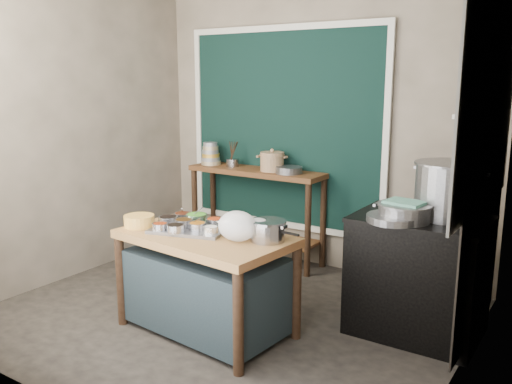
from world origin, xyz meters
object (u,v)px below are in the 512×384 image
Objects in this scene: prep_table at (206,283)px; yellow_basin at (139,221)px; saucepan at (268,231)px; ceramic_crock at (272,163)px; steamer at (404,212)px; condiment_tray at (191,229)px; back_counter at (256,215)px; stove_block at (418,277)px; utensil_cup at (233,163)px; stock_pot at (449,190)px.

yellow_basin reaches higher than prep_table.
ceramic_crock is (-0.87, 1.46, 0.21)m from saucepan.
steamer reaches higher than saucepan.
condiment_tray is 0.41m from yellow_basin.
saucepan is (1.06, -1.47, 0.35)m from back_counter.
condiment_tray is at bearing -150.31° from stove_block.
yellow_basin is 0.91× the size of ceramic_crock.
ceramic_crock is (0.19, -0.01, 0.56)m from back_counter.
utensil_cup reaches higher than yellow_basin.
back_counter is at bearing 91.97° from yellow_basin.
back_counter reaches higher than condiment_tray.
saucepan is 0.69× the size of steamer.
steamer is (1.38, 0.64, 0.18)m from condiment_tray.
condiment_tray reaches higher than prep_table.
prep_table is at bearing -151.62° from steamer.
stove_block is at bearing 47.45° from saucepan.
condiment_tray is 1.54m from steamer.
utensil_cup is 0.54× the size of ceramic_crock.
saucepan is 1.06× the size of ceramic_crock.
back_counter is at bearing 106.02° from condiment_tray.
stove_block is 1.65× the size of condiment_tray.
steamer is at bearing -23.33° from utensil_cup.
condiment_tray is (-1.45, -0.83, 0.34)m from stove_block.
utensil_cup is 0.49m from ceramic_crock.
utensil_cup is 2.44m from stock_pot.
saucepan reaches higher than prep_table.
back_counter is 2.86× the size of stock_pot.
stock_pot reaches higher than ceramic_crock.
stock_pot is (1.86, -0.64, 0.04)m from ceramic_crock.
ceramic_crock is at bearing 157.13° from stove_block.
stock_pot is (2.00, 1.05, 0.28)m from yellow_basin.
yellow_basin is 1.94m from steamer.
prep_table is 1.92m from utensil_cup.
steamer is (0.77, 0.55, 0.12)m from saucepan.
condiment_tray is at bearing 19.46° from yellow_basin.
back_counter is 5.49× the size of saucepan.
yellow_basin is (-1.84, -0.97, 0.37)m from stove_block.
stove_block is 2.38m from utensil_cup.
saucepan is 1.71m from ceramic_crock.
utensil_cup is (-0.74, 1.56, 0.23)m from condiment_tray.
prep_table is at bearing -147.40° from stock_pot.
condiment_tray is 0.62m from saucepan.
utensil_cup is (-0.35, 1.70, 0.20)m from yellow_basin.
saucepan is 1.96× the size of utensil_cup.
stock_pot is at bearing -18.93° from ceramic_crock.
steamer is at bearing -130.20° from stock_pot.
condiment_tray is (0.45, -1.56, 0.29)m from back_counter.
ceramic_crock is at bearing -3.09° from back_counter.
steamer is (-0.07, -0.18, 0.52)m from stove_block.
ceramic_crock reaches higher than utensil_cup.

